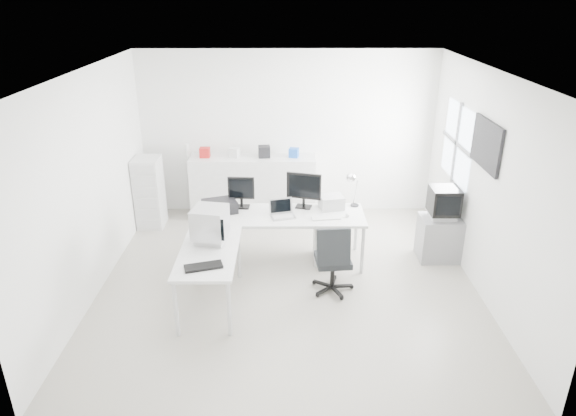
{
  "coord_description": "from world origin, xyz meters",
  "views": [
    {
      "loc": [
        -0.02,
        -6.06,
        3.69
      ],
      "look_at": [
        0.0,
        0.2,
        1.0
      ],
      "focal_mm": 32.0,
      "sensor_mm": 36.0,
      "label": 1
    }
  ],
  "objects_px": {
    "drawer_pedestal": "(328,241)",
    "office_chair": "(333,257)",
    "laptop": "(283,209)",
    "laser_printer": "(331,202)",
    "sideboard": "(253,186)",
    "crt_monitor": "(210,225)",
    "tv_cabinet": "(439,238)",
    "inkjet_printer": "(220,206)",
    "side_desk": "(210,278)",
    "crt_tv": "(444,203)",
    "main_desk": "(280,238)",
    "lcd_monitor_small": "(241,192)",
    "filing_cabinet": "(149,192)",
    "lcd_monitor_large": "(304,191)"
  },
  "relations": [
    {
      "from": "lcd_monitor_small",
      "to": "sideboard",
      "type": "xyz_separation_m",
      "value": [
        0.08,
        1.43,
        -0.46
      ]
    },
    {
      "from": "laptop",
      "to": "drawer_pedestal",
      "type": "bearing_deg",
      "value": -1.88
    },
    {
      "from": "main_desk",
      "to": "crt_tv",
      "type": "height_order",
      "value": "crt_tv"
    },
    {
      "from": "inkjet_printer",
      "to": "laptop",
      "type": "relative_size",
      "value": 1.26
    },
    {
      "from": "side_desk",
      "to": "laptop",
      "type": "distance_m",
      "value": 1.43
    },
    {
      "from": "tv_cabinet",
      "to": "crt_tv",
      "type": "bearing_deg",
      "value": 0.0
    },
    {
      "from": "side_desk",
      "to": "crt_tv",
      "type": "bearing_deg",
      "value": 20.6
    },
    {
      "from": "lcd_monitor_large",
      "to": "crt_monitor",
      "type": "bearing_deg",
      "value": -122.22
    },
    {
      "from": "laptop",
      "to": "crt_monitor",
      "type": "height_order",
      "value": "crt_monitor"
    },
    {
      "from": "inkjet_printer",
      "to": "main_desk",
      "type": "bearing_deg",
      "value": -26.69
    },
    {
      "from": "inkjet_printer",
      "to": "crt_tv",
      "type": "bearing_deg",
      "value": -19.99
    },
    {
      "from": "main_desk",
      "to": "sideboard",
      "type": "height_order",
      "value": "sideboard"
    },
    {
      "from": "office_chair",
      "to": "tv_cabinet",
      "type": "distance_m",
      "value": 1.87
    },
    {
      "from": "laptop",
      "to": "sideboard",
      "type": "bearing_deg",
      "value": 91.5
    },
    {
      "from": "crt_monitor",
      "to": "sideboard",
      "type": "height_order",
      "value": "crt_monitor"
    },
    {
      "from": "laser_printer",
      "to": "side_desk",
      "type": "bearing_deg",
      "value": -152.1
    },
    {
      "from": "drawer_pedestal",
      "to": "crt_monitor",
      "type": "height_order",
      "value": "crt_monitor"
    },
    {
      "from": "crt_tv",
      "to": "filing_cabinet",
      "type": "bearing_deg",
      "value": 165.63
    },
    {
      "from": "side_desk",
      "to": "crt_monitor",
      "type": "height_order",
      "value": "crt_monitor"
    },
    {
      "from": "side_desk",
      "to": "lcd_monitor_small",
      "type": "bearing_deg",
      "value": 77.47
    },
    {
      "from": "lcd_monitor_large",
      "to": "crt_monitor",
      "type": "xyz_separation_m",
      "value": [
        -1.2,
        -1.1,
        -0.03
      ]
    },
    {
      "from": "lcd_monitor_small",
      "to": "sideboard",
      "type": "height_order",
      "value": "lcd_monitor_small"
    },
    {
      "from": "main_desk",
      "to": "lcd_monitor_small",
      "type": "height_order",
      "value": "lcd_monitor_small"
    },
    {
      "from": "laser_printer",
      "to": "sideboard",
      "type": "xyz_separation_m",
      "value": [
        -1.22,
        1.46,
        -0.31
      ]
    },
    {
      "from": "main_desk",
      "to": "tv_cabinet",
      "type": "distance_m",
      "value": 2.34
    },
    {
      "from": "drawer_pedestal",
      "to": "laptop",
      "type": "height_order",
      "value": "laptop"
    },
    {
      "from": "crt_monitor",
      "to": "sideboard",
      "type": "relative_size",
      "value": 0.22
    },
    {
      "from": "laptop",
      "to": "sideboard",
      "type": "distance_m",
      "value": 1.89
    },
    {
      "from": "filing_cabinet",
      "to": "side_desk",
      "type": "bearing_deg",
      "value": -60.9
    },
    {
      "from": "drawer_pedestal",
      "to": "lcd_monitor_large",
      "type": "height_order",
      "value": "lcd_monitor_large"
    },
    {
      "from": "laser_printer",
      "to": "sideboard",
      "type": "distance_m",
      "value": 1.93
    },
    {
      "from": "side_desk",
      "to": "crt_monitor",
      "type": "relative_size",
      "value": 2.99
    },
    {
      "from": "side_desk",
      "to": "sideboard",
      "type": "distance_m",
      "value": 2.81
    },
    {
      "from": "drawer_pedestal",
      "to": "office_chair",
      "type": "xyz_separation_m",
      "value": [
        0.0,
        -0.84,
        0.2
      ]
    },
    {
      "from": "drawer_pedestal",
      "to": "main_desk",
      "type": "bearing_deg",
      "value": -175.91
    },
    {
      "from": "inkjet_printer",
      "to": "laptop",
      "type": "height_order",
      "value": "laptop"
    },
    {
      "from": "side_desk",
      "to": "lcd_monitor_large",
      "type": "height_order",
      "value": "lcd_monitor_large"
    },
    {
      "from": "main_desk",
      "to": "crt_monitor",
      "type": "bearing_deg",
      "value": -135.0
    },
    {
      "from": "inkjet_printer",
      "to": "sideboard",
      "type": "bearing_deg",
      "value": 56.61
    },
    {
      "from": "inkjet_printer",
      "to": "crt_monitor",
      "type": "height_order",
      "value": "crt_monitor"
    },
    {
      "from": "crt_monitor",
      "to": "crt_tv",
      "type": "distance_m",
      "value": 3.33
    },
    {
      "from": "main_desk",
      "to": "sideboard",
      "type": "distance_m",
      "value": 1.75
    },
    {
      "from": "tv_cabinet",
      "to": "side_desk",
      "type": "bearing_deg",
      "value": -159.4
    },
    {
      "from": "drawer_pedestal",
      "to": "laser_printer",
      "type": "height_order",
      "value": "laser_printer"
    },
    {
      "from": "crt_monitor",
      "to": "sideboard",
      "type": "distance_m",
      "value": 2.6
    },
    {
      "from": "drawer_pedestal",
      "to": "sideboard",
      "type": "bearing_deg",
      "value": 125.72
    },
    {
      "from": "laptop",
      "to": "crt_tv",
      "type": "relative_size",
      "value": 0.73
    },
    {
      "from": "side_desk",
      "to": "drawer_pedestal",
      "type": "height_order",
      "value": "side_desk"
    },
    {
      "from": "laptop",
      "to": "filing_cabinet",
      "type": "distance_m",
      "value": 2.61
    },
    {
      "from": "lcd_monitor_small",
      "to": "laser_printer",
      "type": "height_order",
      "value": "lcd_monitor_small"
    }
  ]
}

